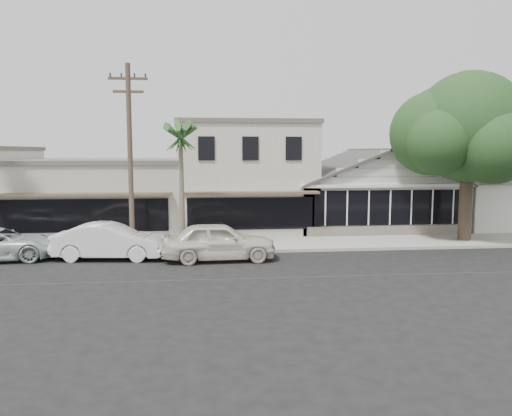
{
  "coord_description": "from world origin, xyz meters",
  "views": [
    {
      "loc": [
        -5.5,
        -18.91,
        4.94
      ],
      "look_at": [
        -2.94,
        6.0,
        2.09
      ],
      "focal_mm": 35.0,
      "sensor_mm": 36.0,
      "label": 1
    }
  ],
  "objects": [
    {
      "name": "row_building_near",
      "position": [
        -3.0,
        13.5,
        3.25
      ],
      "size": [
        8.0,
        10.0,
        6.5
      ],
      "primitive_type": "cube",
      "color": "silver",
      "rests_on": "ground"
    },
    {
      "name": "car_1",
      "position": [
        -9.89,
        4.24,
        0.83
      ],
      "size": [
        5.19,
        2.26,
        1.66
      ],
      "primitive_type": "imported",
      "rotation": [
        0.0,
        0.0,
        1.47
      ],
      "color": "white",
      "rests_on": "ground"
    },
    {
      "name": "row_building_midnear",
      "position": [
        -12.0,
        13.5,
        2.1
      ],
      "size": [
        10.0,
        10.0,
        4.2
      ],
      "primitive_type": "cube",
      "color": "#B6B4A3",
      "rests_on": "ground"
    },
    {
      "name": "sidewalk_north",
      "position": [
        -8.0,
        6.75,
        0.07
      ],
      "size": [
        90.0,
        3.5,
        0.15
      ],
      "primitive_type": "cube",
      "color": "#9E9991",
      "rests_on": "ground"
    },
    {
      "name": "car_0",
      "position": [
        -4.89,
        3.48,
        0.87
      ],
      "size": [
        5.2,
        2.23,
        1.75
      ],
      "primitive_type": "imported",
      "rotation": [
        0.0,
        0.0,
        1.6
      ],
      "color": "beige",
      "rests_on": "ground"
    },
    {
      "name": "corner_shop",
      "position": [
        5.0,
        12.47,
        2.62
      ],
      "size": [
        10.4,
        8.6,
        5.1
      ],
      "color": "silver",
      "rests_on": "ground"
    },
    {
      "name": "palm_east",
      "position": [
        -6.65,
        5.83,
        5.72
      ],
      "size": [
        2.89,
        2.89,
        6.74
      ],
      "color": "#726651",
      "rests_on": "ground"
    },
    {
      "name": "side_cottage",
      "position": [
        13.2,
        11.5,
        1.5
      ],
      "size": [
        6.0,
        6.0,
        3.0
      ],
      "primitive_type": "cube",
      "color": "silver",
      "rests_on": "ground"
    },
    {
      "name": "shade_tree",
      "position": [
        8.46,
        6.89,
        6.04
      ],
      "size": [
        8.26,
        7.47,
        9.17
      ],
      "rotation": [
        0.0,
        0.0,
        0.15
      ],
      "color": "#4B3F2E",
      "rests_on": "ground"
    },
    {
      "name": "utility_pole",
      "position": [
        -9.0,
        5.2,
        4.79
      ],
      "size": [
        1.8,
        0.24,
        9.0
      ],
      "color": "brown",
      "rests_on": "ground"
    },
    {
      "name": "ground",
      "position": [
        0.0,
        0.0,
        0.0
      ],
      "size": [
        140.0,
        140.0,
        0.0
      ],
      "primitive_type": "plane",
      "color": "black",
      "rests_on": "ground"
    }
  ]
}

